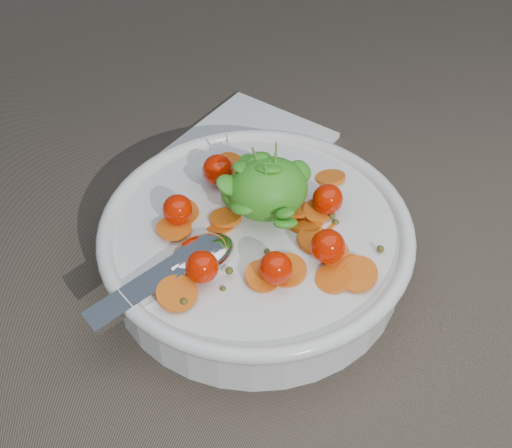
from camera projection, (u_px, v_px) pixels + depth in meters
name	position (u px, v px, depth m)	size (l,w,h in m)	color
ground	(259.00, 281.00, 0.59)	(6.00, 6.00, 0.00)	brown
bowl	(256.00, 241.00, 0.58)	(0.30, 0.28, 0.12)	silver
napkin	(247.00, 149.00, 0.72)	(0.17, 0.15, 0.01)	white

